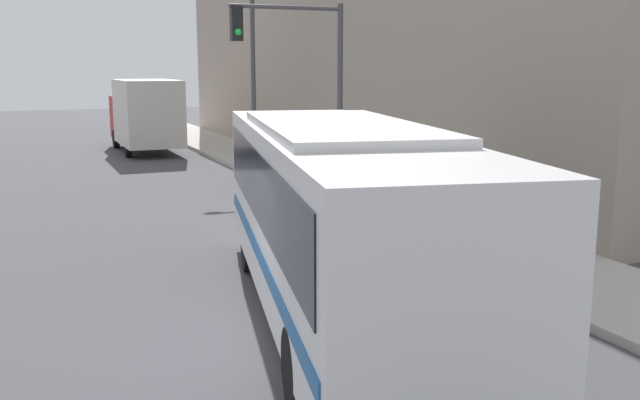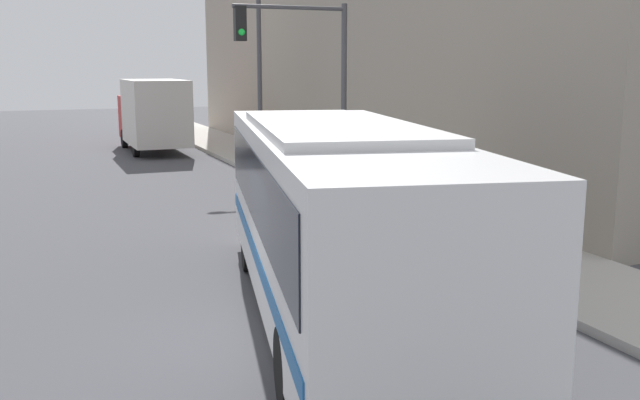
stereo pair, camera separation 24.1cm
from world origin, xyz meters
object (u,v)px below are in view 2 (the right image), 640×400
object	(u,v)px
fire_hydrant	(462,233)
traffic_light_pole	(308,68)
delivery_truck	(153,113)
street_lamp	(253,55)
city_bus	(334,209)
pedestrian_near_corner	(436,193)

from	to	relation	value
fire_hydrant	traffic_light_pole	size ratio (longest dim) A/B	0.15
delivery_truck	street_lamp	bearing A→B (deg)	-68.95
fire_hydrant	traffic_light_pole	distance (m)	7.24
fire_hydrant	street_lamp	distance (m)	14.99
city_bus	traffic_light_pole	xyz separation A→B (m)	(2.96, 8.66, 2.11)
city_bus	fire_hydrant	world-z (taller)	city_bus
city_bus	street_lamp	distance (m)	17.45
delivery_truck	street_lamp	size ratio (longest dim) A/B	0.92
street_lamp	pedestrian_near_corner	world-z (taller)	street_lamp
fire_hydrant	traffic_light_pole	world-z (taller)	traffic_light_pole
traffic_light_pole	street_lamp	size ratio (longest dim) A/B	0.77
fire_hydrant	street_lamp	xyz separation A→B (m)	(-0.02, 14.50, 3.82)
pedestrian_near_corner	street_lamp	bearing A→B (deg)	92.31
delivery_truck	fire_hydrant	world-z (taller)	delivery_truck
delivery_truck	fire_hydrant	distance (m)	21.78
delivery_truck	traffic_light_pole	size ratio (longest dim) A/B	1.20
street_lamp	pedestrian_near_corner	xyz separation A→B (m)	(0.51, -12.65, -3.30)
city_bus	street_lamp	size ratio (longest dim) A/B	1.44
delivery_truck	fire_hydrant	size ratio (longest dim) A/B	8.01
city_bus	fire_hydrant	bearing A→B (deg)	42.90
traffic_light_pole	pedestrian_near_corner	distance (m)	5.51
fire_hydrant	pedestrian_near_corner	world-z (taller)	pedestrian_near_corner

